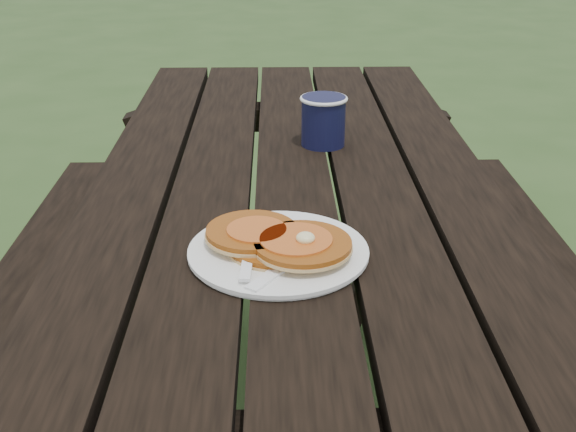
{
  "coord_description": "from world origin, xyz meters",
  "views": [
    {
      "loc": [
        -0.04,
        -1.24,
        1.26
      ],
      "look_at": [
        -0.02,
        -0.26,
        0.8
      ],
      "focal_mm": 45.0,
      "sensor_mm": 36.0,
      "label": 1
    }
  ],
  "objects_px": {
    "coffee_cup": "(323,118)",
    "picnic_table": "(293,350)",
    "pancake_stack": "(278,241)",
    "plate": "(278,252)"
  },
  "relations": [
    {
      "from": "pancake_stack",
      "to": "picnic_table",
      "type": "bearing_deg",
      "value": 83.98
    },
    {
      "from": "pancake_stack",
      "to": "coffee_cup",
      "type": "distance_m",
      "value": 0.51
    },
    {
      "from": "picnic_table",
      "to": "pancake_stack",
      "type": "xyz_separation_m",
      "value": [
        -0.03,
        -0.29,
        0.41
      ]
    },
    {
      "from": "plate",
      "to": "picnic_table",
      "type": "bearing_deg",
      "value": 83.93
    },
    {
      "from": "plate",
      "to": "coffee_cup",
      "type": "height_order",
      "value": "coffee_cup"
    },
    {
      "from": "pancake_stack",
      "to": "coffee_cup",
      "type": "height_order",
      "value": "coffee_cup"
    },
    {
      "from": "plate",
      "to": "pancake_stack",
      "type": "height_order",
      "value": "pancake_stack"
    },
    {
      "from": "coffee_cup",
      "to": "picnic_table",
      "type": "bearing_deg",
      "value": -108.46
    },
    {
      "from": "picnic_table",
      "to": "plate",
      "type": "height_order",
      "value": "plate"
    },
    {
      "from": "pancake_stack",
      "to": "coffee_cup",
      "type": "relative_size",
      "value": 2.07
    }
  ]
}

